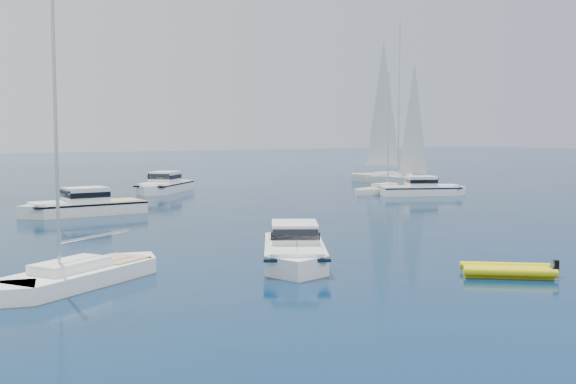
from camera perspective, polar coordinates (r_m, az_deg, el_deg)
motor_cruiser_left at (r=34.56m, az=0.52°, el=-5.63°), size 7.21×9.59×2.47m
motor_cruiser_centre at (r=56.43m, az=-15.85°, el=-1.75°), size 10.26×3.66×2.65m
motor_cruiser_far_r at (r=72.24m, az=10.56°, el=-0.25°), size 9.52×6.31×2.41m
motor_cruiser_distant at (r=75.58m, az=-9.73°, el=-0.02°), size 9.51×9.69×2.73m
sailboat_mid_l at (r=31.07m, az=-16.24°, el=-7.01°), size 9.88×7.36×14.66m
sailboat_centre at (r=74.16m, az=7.47°, el=-0.08°), size 8.97×4.35×12.76m
sailboat_sails_r at (r=89.19m, az=8.01°, el=0.73°), size 5.42×14.08×20.16m
tender_yellow at (r=32.97m, az=16.90°, el=-6.35°), size 4.55×4.27×0.95m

